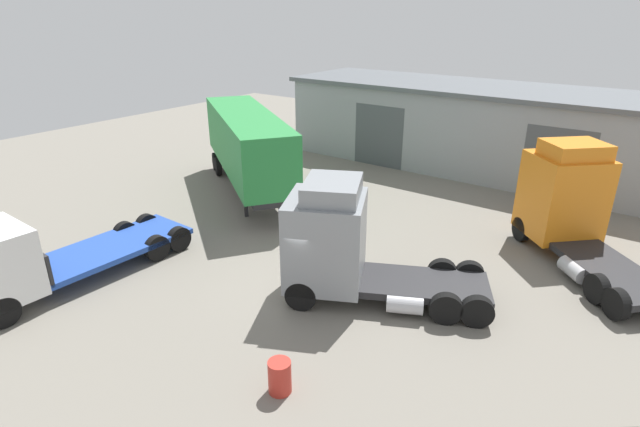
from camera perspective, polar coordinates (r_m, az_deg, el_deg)
name	(u,v)px	position (r m, az deg, el deg)	size (l,w,h in m)	color
ground_plane	(296,288)	(17.17, -2.77, -8.47)	(60.00, 60.00, 0.00)	slate
warehouse_building	(480,128)	(30.67, 17.81, 9.29)	(22.89, 6.71, 4.75)	#93999E
tractor_unit_grey	(341,244)	(15.93, 2.47, -3.47)	(6.87, 5.09, 3.96)	gray
container_trailer_green	(247,143)	(25.27, -8.31, 7.97)	(10.05, 8.07, 4.09)	#28843D
tractor_unit_orange	(570,203)	(21.05, 26.63, 1.09)	(6.48, 6.55, 4.27)	orange
flatbed_truck_white	(34,259)	(18.70, -29.91, -4.50)	(2.62, 7.54, 2.69)	silver
oil_drum	(280,377)	(12.92, -4.63, -18.09)	(0.58, 0.58, 0.88)	#B22D23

